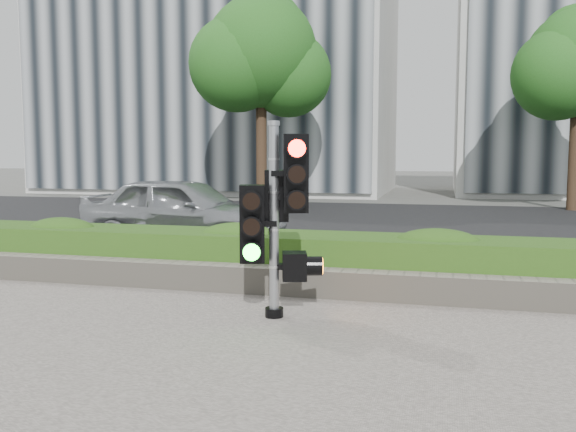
{
  "coord_description": "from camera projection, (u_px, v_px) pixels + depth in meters",
  "views": [
    {
      "loc": [
        1.57,
        -5.4,
        1.79
      ],
      "look_at": [
        0.02,
        0.6,
        1.16
      ],
      "focal_mm": 38.0,
      "sensor_mm": 36.0,
      "label": 1
    }
  ],
  "objects": [
    {
      "name": "traffic_signal",
      "position": [
        277.0,
        210.0,
        6.52
      ],
      "size": [
        0.77,
        0.65,
        2.11
      ],
      "rotation": [
        0.0,
        0.0,
        0.28
      ],
      "color": "black",
      "rests_on": "sidewalk"
    },
    {
      "name": "hedge",
      "position": [
        323.0,
        260.0,
        8.19
      ],
      "size": [
        12.0,
        1.0,
        0.68
      ],
      "primitive_type": "cube",
      "color": "#4F892A",
      "rests_on": "sidewalk"
    },
    {
      "name": "stone_wall",
      "position": [
        313.0,
        282.0,
        7.59
      ],
      "size": [
        12.0,
        0.32,
        0.34
      ],
      "primitive_type": "cube",
      "color": "gray",
      "rests_on": "sidewalk"
    },
    {
      "name": "tree_left",
      "position": [
        261.0,
        57.0,
        20.41
      ],
      "size": [
        4.61,
        4.03,
        7.34
      ],
      "color": "black",
      "rests_on": "ground"
    },
    {
      "name": "building_left",
      "position": [
        223.0,
        35.0,
        29.41
      ],
      "size": [
        16.0,
        9.0,
        15.0
      ],
      "primitive_type": "cube",
      "color": "#B7B7B2",
      "rests_on": "ground"
    },
    {
      "name": "curb",
      "position": [
        331.0,
        274.0,
        8.8
      ],
      "size": [
        60.0,
        0.25,
        0.12
      ],
      "primitive_type": "cube",
      "color": "gray",
      "rests_on": "ground"
    },
    {
      "name": "car_silver",
      "position": [
        183.0,
        211.0,
        11.68
      ],
      "size": [
        4.06,
        1.82,
        1.36
      ],
      "primitive_type": "imported",
      "rotation": [
        0.0,
        0.0,
        1.51
      ],
      "color": "#A1A4A8",
      "rests_on": "road"
    },
    {
      "name": "road",
      "position": [
        380.0,
        225.0,
        15.41
      ],
      "size": [
        60.0,
        13.0,
        0.02
      ],
      "primitive_type": "cube",
      "color": "black",
      "rests_on": "ground"
    },
    {
      "name": "ground",
      "position": [
        270.0,
        343.0,
        5.78
      ],
      "size": [
        120.0,
        120.0,
        0.0
      ],
      "primitive_type": "plane",
      "color": "#51514C",
      "rests_on": "ground"
    }
  ]
}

